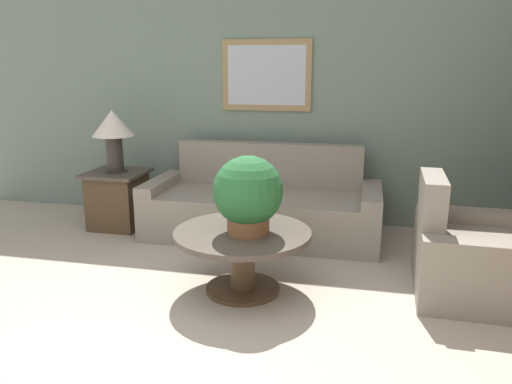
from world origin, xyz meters
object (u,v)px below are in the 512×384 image
object	(u,v)px
couch_main	(263,208)
potted_plant_on_table	(248,194)
armchair	(476,258)
coffee_table	(243,248)
table_lamp	(113,129)
side_table	(118,199)

from	to	relation	value
couch_main	potted_plant_on_table	xyz separation A→B (m)	(0.17, -1.31, 0.48)
armchair	coffee_table	bearing A→B (deg)	103.29
table_lamp	potted_plant_on_table	xyz separation A→B (m)	(1.70, -1.24, -0.26)
armchair	side_table	xyz separation A→B (m)	(-3.33, 0.87, 0.02)
couch_main	side_table	world-z (taller)	couch_main
table_lamp	potted_plant_on_table	bearing A→B (deg)	-36.10
side_table	couch_main	bearing A→B (deg)	2.69
coffee_table	potted_plant_on_table	size ratio (longest dim) A/B	1.80
armchair	coffee_table	size ratio (longest dim) A/B	0.98
couch_main	potted_plant_on_table	world-z (taller)	potted_plant_on_table
side_table	potted_plant_on_table	world-z (taller)	potted_plant_on_table
armchair	side_table	world-z (taller)	armchair
side_table	armchair	bearing A→B (deg)	-14.59
coffee_table	table_lamp	bearing A→B (deg)	143.76
couch_main	armchair	distance (m)	2.03
side_table	table_lamp	size ratio (longest dim) A/B	0.94
couch_main	side_table	bearing A→B (deg)	-177.31
potted_plant_on_table	armchair	bearing A→B (deg)	12.80
armchair	coffee_table	world-z (taller)	armchair
coffee_table	potted_plant_on_table	distance (m)	0.43
couch_main	potted_plant_on_table	size ratio (longest dim) A/B	4.02
coffee_table	side_table	size ratio (longest dim) A/B	1.72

